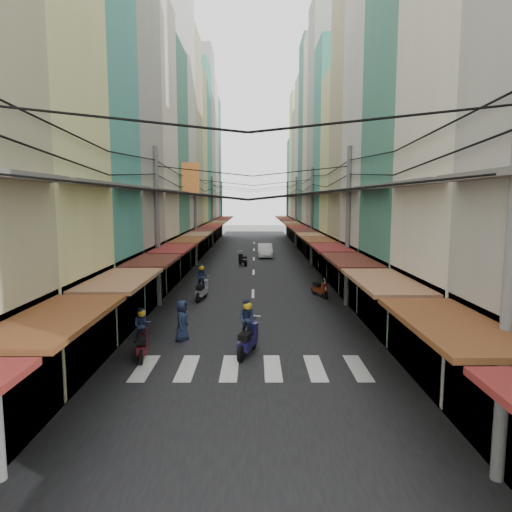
{
  "coord_description": "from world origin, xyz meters",
  "views": [
    {
      "loc": [
        0.13,
        -20.39,
        5.49
      ],
      "look_at": [
        0.17,
        4.82,
        2.4
      ],
      "focal_mm": 32.0,
      "sensor_mm": 36.0,
      "label": 1
    }
  ],
  "objects_px": {
    "bicycle": "(429,340)",
    "market_umbrella": "(457,330)",
    "white_car": "(265,257)",
    "traffic_sign": "(370,285)"
  },
  "relations": [
    {
      "from": "bicycle",
      "to": "market_umbrella",
      "type": "distance_m",
      "value": 5.66
    },
    {
      "from": "market_umbrella",
      "to": "traffic_sign",
      "type": "bearing_deg",
      "value": 95.47
    },
    {
      "from": "white_car",
      "to": "traffic_sign",
      "type": "xyz_separation_m",
      "value": [
        3.95,
        -24.76,
        1.88
      ]
    },
    {
      "from": "bicycle",
      "to": "market_umbrella",
      "type": "relative_size",
      "value": 0.78
    },
    {
      "from": "bicycle",
      "to": "market_umbrella",
      "type": "height_order",
      "value": "market_umbrella"
    },
    {
      "from": "bicycle",
      "to": "market_umbrella",
      "type": "bearing_deg",
      "value": 147.33
    },
    {
      "from": "bicycle",
      "to": "traffic_sign",
      "type": "height_order",
      "value": "traffic_sign"
    },
    {
      "from": "bicycle",
      "to": "traffic_sign",
      "type": "distance_m",
      "value": 3.2
    },
    {
      "from": "market_umbrella",
      "to": "traffic_sign",
      "type": "relative_size",
      "value": 0.83
    },
    {
      "from": "market_umbrella",
      "to": "traffic_sign",
      "type": "height_order",
      "value": "traffic_sign"
    }
  ]
}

